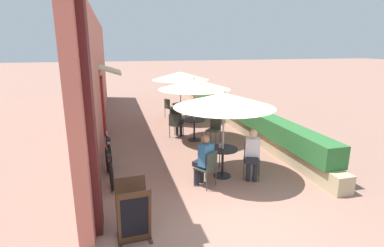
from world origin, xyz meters
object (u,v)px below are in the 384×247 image
(cafe_chair_mid_left, at_px, (175,124))
(cafe_chair_mid_right, at_px, (214,128))
(menu_board, at_px, (133,212))
(seated_patron_mid_left, at_px, (177,118))
(cafe_chair_far_left, at_px, (169,107))
(seated_patron_near_right, at_px, (204,158))
(cafe_chair_far_right, at_px, (193,111))
(cafe_chair_near_back, at_px, (252,157))
(coffee_cup_near, at_px, (220,146))
(bicycle_leaning, at_px, (109,167))
(patio_umbrella_mid, at_px, (194,84))
(patio_umbrella_near, at_px, (224,100))
(cafe_chair_near_right, at_px, (208,166))
(patio_table_far, at_px, (181,109))
(patio_table_mid, at_px, (194,125))
(patio_table_near, at_px, (223,156))
(bicycle_second, at_px, (109,151))
(coffee_cup_far, at_px, (182,103))
(seated_patron_near_back, at_px, (252,152))
(cafe_chair_near_left, at_px, (208,148))
(patio_umbrella_far, at_px, (180,76))

(cafe_chair_mid_left, distance_m, cafe_chair_mid_right, 1.44)
(cafe_chair_mid_right, height_order, menu_board, menu_board)
(seated_patron_mid_left, distance_m, cafe_chair_far_left, 3.00)
(seated_patron_near_right, relative_size, cafe_chair_far_right, 1.44)
(cafe_chair_near_back, distance_m, coffee_cup_near, 0.83)
(cafe_chair_mid_left, distance_m, bicycle_leaning, 3.78)
(patio_umbrella_mid, xyz_separation_m, cafe_chair_far_right, (0.57, 2.30, -1.43))
(cafe_chair_mid_right, bearing_deg, patio_umbrella_near, 118.23)
(cafe_chair_mid_left, distance_m, seated_patron_mid_left, 0.20)
(cafe_chair_far_right, bearing_deg, cafe_chair_mid_right, 152.31)
(cafe_chair_near_right, height_order, bicycle_leaning, cafe_chair_near_right)
(seated_patron_mid_left, distance_m, patio_table_far, 2.48)
(seated_patron_near_right, height_order, menu_board, seated_patron_near_right)
(cafe_chair_mid_right, bearing_deg, coffee_cup_near, 117.00)
(seated_patron_near_right, xyz_separation_m, bicycle_leaning, (-2.13, 0.81, -0.33))
(patio_umbrella_near, xyz_separation_m, cafe_chair_mid_left, (-0.49, 3.47, -1.43))
(cafe_chair_far_right, bearing_deg, patio_table_mid, 138.22)
(cafe_chair_mid_right, xyz_separation_m, patio_table_far, (-0.41, 3.32, 0.01))
(cafe_chair_far_left, bearing_deg, seated_patron_mid_left, -33.02)
(patio_umbrella_mid, relative_size, menu_board, 2.40)
(patio_umbrella_mid, height_order, patio_table_far, patio_umbrella_mid)
(patio_table_near, xyz_separation_m, bicycle_leaning, (-2.73, 0.42, -0.17))
(cafe_chair_near_right, xyz_separation_m, bicycle_second, (-2.22, 2.09, -0.15))
(coffee_cup_near, bearing_deg, coffee_cup_far, 86.67)
(seated_patron_near_right, distance_m, cafe_chair_far_right, 5.87)
(seated_patron_near_right, xyz_separation_m, patio_table_far, (0.85, 6.32, -0.17))
(seated_patron_near_right, relative_size, cafe_chair_mid_left, 1.44)
(cafe_chair_near_back, relative_size, seated_patron_near_back, 0.70)
(seated_patron_near_right, xyz_separation_m, coffee_cup_near, (0.56, 0.48, 0.09))
(cafe_chair_near_left, height_order, cafe_chair_near_right, same)
(cafe_chair_near_left, relative_size, bicycle_leaning, 0.51)
(patio_table_mid, distance_m, seated_patron_mid_left, 0.73)
(seated_patron_near_back, height_order, seated_patron_mid_left, same)
(coffee_cup_near, height_order, menu_board, menu_board)
(cafe_chair_near_right, xyz_separation_m, coffee_cup_far, (0.84, 6.37, 0.26))
(seated_patron_mid_left, bearing_deg, cafe_chair_near_left, -42.16)
(seated_patron_mid_left, distance_m, cafe_chair_far_right, 2.09)
(seated_patron_near_right, height_order, patio_table_mid, seated_patron_near_right)
(seated_patron_near_right, height_order, patio_umbrella_far, patio_umbrella_far)
(patio_table_near, distance_m, cafe_chair_near_left, 0.72)
(cafe_chair_near_right, distance_m, cafe_chair_mid_left, 3.95)
(patio_table_near, bearing_deg, cafe_chair_near_left, 101.97)
(seated_patron_near_right, height_order, cafe_chair_mid_right, seated_patron_near_right)
(coffee_cup_near, height_order, coffee_cup_far, same)
(cafe_chair_mid_right, bearing_deg, coffee_cup_far, -41.14)
(seated_patron_near_right, height_order, patio_umbrella_mid, patio_umbrella_mid)
(cafe_chair_far_left, bearing_deg, seated_patron_near_back, -21.38)
(seated_patron_mid_left, height_order, patio_table_far, seated_patron_mid_left)
(cafe_chair_mid_right, bearing_deg, patio_table_far, -40.39)
(patio_umbrella_near, height_order, cafe_chair_mid_right, patio_umbrella_near)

